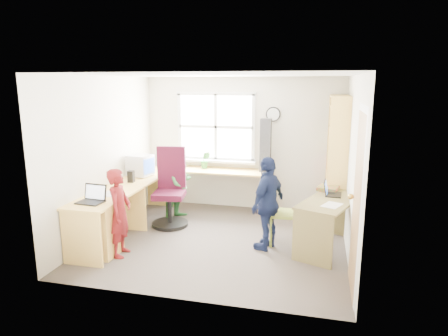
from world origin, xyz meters
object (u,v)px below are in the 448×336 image
object	(u,v)px
swivel_chair	(170,192)
person_green	(179,183)
potted_plant	(205,160)
l_desk	(129,211)
right_desk	(330,213)
wooden_chair	(280,209)
laptop_left	(92,198)
bookshelf	(336,164)
laptop_right	(330,192)
cd_tower	(266,145)
person_red	(120,213)
person_navy	(268,203)
crt_monitor	(140,165)

from	to	relation	value
swivel_chair	person_green	size ratio (longest dim) A/B	1.03
swivel_chair	potted_plant	distance (m)	1.09
l_desk	right_desk	size ratio (longest dim) A/B	2.15
wooden_chair	laptop_left	world-z (taller)	laptop_left
l_desk	swivel_chair	distance (m)	0.87
l_desk	wooden_chair	world-z (taller)	wooden_chair
bookshelf	swivel_chair	size ratio (longest dim) A/B	1.65
right_desk	wooden_chair	world-z (taller)	wooden_chair
laptop_right	cd_tower	size ratio (longest dim) A/B	0.33
l_desk	right_desk	world-z (taller)	l_desk
wooden_chair	cd_tower	xyz separation A→B (m)	(-0.41, 1.39, 0.70)
l_desk	right_desk	bearing A→B (deg)	6.90
swivel_chair	person_red	bearing A→B (deg)	-108.54
bookshelf	swivel_chair	world-z (taller)	bookshelf
swivel_chair	laptop_right	bearing A→B (deg)	-13.56
laptop_right	laptop_left	bearing A→B (deg)	115.23
laptop_left	cd_tower	distance (m)	3.12
bookshelf	person_navy	world-z (taller)	bookshelf
swivel_chair	crt_monitor	world-z (taller)	swivel_chair
swivel_chair	laptop_left	size ratio (longest dim) A/B	3.61
crt_monitor	person_navy	bearing A→B (deg)	-6.39
cd_tower	crt_monitor	bearing A→B (deg)	-156.68
crt_monitor	person_green	bearing A→B (deg)	27.80
laptop_left	laptop_right	size ratio (longest dim) A/B	1.12
right_desk	cd_tower	bearing A→B (deg)	148.28
wooden_chair	person_navy	bearing A→B (deg)	-126.88
right_desk	potted_plant	world-z (taller)	potted_plant
person_green	wooden_chair	bearing A→B (deg)	-93.93
crt_monitor	right_desk	bearing A→B (deg)	1.33
l_desk	person_red	bearing A→B (deg)	-76.23
right_desk	person_red	distance (m)	2.87
laptop_left	potted_plant	world-z (taller)	potted_plant
l_desk	laptop_right	size ratio (longest dim) A/B	9.40
crt_monitor	bookshelf	bearing A→B (deg)	21.58
cd_tower	person_navy	xyz separation A→B (m)	(0.26, -1.60, -0.56)
bookshelf	cd_tower	world-z (taller)	bookshelf
bookshelf	l_desk	bearing A→B (deg)	-153.57
cd_tower	right_desk	bearing A→B (deg)	-52.22
laptop_right	person_navy	distance (m)	0.94
bookshelf	laptop_left	distance (m)	3.79
bookshelf	laptop_right	bearing A→B (deg)	-96.28
l_desk	swivel_chair	xyz separation A→B (m)	(0.34, 0.79, 0.09)
bookshelf	wooden_chair	size ratio (longest dim) A/B	2.18
person_green	person_red	bearing A→B (deg)	-170.84
laptop_right	person_green	bearing A→B (deg)	82.35
l_desk	potted_plant	size ratio (longest dim) A/B	9.32
laptop_right	cd_tower	world-z (taller)	cd_tower
wooden_chair	crt_monitor	xyz separation A→B (m)	(-2.41, 0.54, 0.41)
l_desk	laptop_left	xyz separation A→B (m)	(-0.21, -0.60, 0.35)
wooden_chair	person_green	bearing A→B (deg)	155.84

